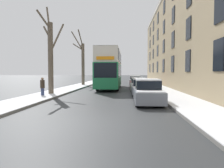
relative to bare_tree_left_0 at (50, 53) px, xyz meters
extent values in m
plane|color=#303335|center=(5.13, -10.42, -3.64)|extent=(320.00, 320.00, 0.00)
cube|color=slate|center=(-0.15, 42.58, -3.58)|extent=(2.68, 130.00, 0.13)
cube|color=white|center=(-0.15, 42.58, -3.50)|extent=(2.66, 130.00, 0.03)
cube|color=slate|center=(10.42, 42.58, -3.58)|extent=(2.68, 130.00, 0.13)
cube|color=white|center=(10.42, 42.58, -3.50)|extent=(2.66, 130.00, 0.03)
cube|color=tan|center=(16.26, 12.30, 3.06)|extent=(9.00, 48.83, 13.40)
cube|color=black|center=(11.73, -6.11, -0.70)|extent=(0.08, 1.40, 1.80)
cube|color=black|center=(11.73, 0.02, -0.70)|extent=(0.08, 1.40, 1.80)
cube|color=black|center=(11.73, 6.16, -0.70)|extent=(0.08, 1.40, 1.80)
cube|color=black|center=(11.73, 12.30, -0.70)|extent=(0.08, 1.40, 1.80)
cube|color=black|center=(11.73, 18.44, -0.70)|extent=(0.08, 1.40, 1.80)
cube|color=black|center=(11.73, 24.58, -0.70)|extent=(0.08, 1.40, 1.80)
cube|color=black|center=(11.73, 30.71, -0.70)|extent=(0.08, 1.40, 1.80)
cube|color=black|center=(11.73, -6.11, 1.98)|extent=(0.08, 1.40, 1.80)
cube|color=black|center=(11.73, 0.02, 1.98)|extent=(0.08, 1.40, 1.80)
cube|color=black|center=(11.73, 6.16, 1.98)|extent=(0.08, 1.40, 1.80)
cube|color=black|center=(11.73, 12.30, 1.98)|extent=(0.08, 1.40, 1.80)
cube|color=black|center=(11.73, 18.44, 1.98)|extent=(0.08, 1.40, 1.80)
cube|color=black|center=(11.73, 24.58, 1.98)|extent=(0.08, 1.40, 1.80)
cube|color=black|center=(11.73, 30.71, 1.98)|extent=(0.08, 1.40, 1.80)
cube|color=black|center=(11.73, 6.16, 4.66)|extent=(0.08, 1.40, 1.80)
cube|color=black|center=(11.73, 12.30, 4.66)|extent=(0.08, 1.40, 1.80)
cube|color=black|center=(11.73, 18.44, 4.66)|extent=(0.08, 1.40, 1.80)
cube|color=black|center=(11.73, 24.58, 4.66)|extent=(0.08, 1.40, 1.80)
cube|color=black|center=(11.73, 30.71, 4.66)|extent=(0.08, 1.40, 1.80)
cube|color=black|center=(11.73, 12.30, 7.34)|extent=(0.08, 1.40, 1.80)
cube|color=black|center=(11.73, 18.44, 7.34)|extent=(0.08, 1.40, 1.80)
cube|color=black|center=(11.73, 24.58, 7.34)|extent=(0.08, 1.40, 1.80)
cube|color=black|center=(11.73, 30.71, 7.34)|extent=(0.08, 1.40, 1.80)
cylinder|color=brown|center=(0.03, -0.07, -0.50)|extent=(0.44, 0.44, 6.29)
cylinder|color=brown|center=(-0.24, 0.42, 1.77)|extent=(0.73, 1.17, 1.44)
cylinder|color=brown|center=(-0.38, 0.67, 2.99)|extent=(1.01, 1.68, 2.85)
cylinder|color=brown|center=(-0.25, -0.78, 2.71)|extent=(0.75, 1.55, 1.34)
cylinder|color=brown|center=(-0.40, 0.34, 1.86)|extent=(1.06, 1.02, 1.33)
cylinder|color=brown|center=(0.42, 0.59, 1.43)|extent=(0.97, 1.52, 2.74)
cylinder|color=brown|center=(0.01, 13.96, -0.48)|extent=(0.45, 0.45, 6.33)
cylinder|color=brown|center=(-0.73, 13.51, 2.98)|extent=(1.68, 1.11, 2.82)
cylinder|color=brown|center=(-0.77, 14.07, 2.21)|extent=(1.67, 0.39, 1.13)
cylinder|color=brown|center=(-0.37, 15.04, 1.88)|extent=(0.94, 2.30, 1.75)
cylinder|color=brown|center=(-0.12, 13.05, 3.30)|extent=(0.45, 1.98, 2.35)
cube|color=#1E7A47|center=(4.54, 8.05, -1.97)|extent=(2.48, 11.32, 2.67)
cube|color=silver|center=(4.54, 8.05, 0.12)|extent=(2.44, 11.10, 1.51)
cube|color=beige|center=(4.54, 8.05, 0.94)|extent=(2.44, 11.10, 0.12)
cube|color=black|center=(4.54, 8.05, -1.45)|extent=(2.51, 9.97, 1.39)
cube|color=black|center=(4.54, 8.05, 0.20)|extent=(2.51, 9.97, 1.15)
cube|color=black|center=(4.54, 2.40, -1.45)|extent=(2.24, 0.06, 1.46)
cube|color=orange|center=(4.54, 2.39, -0.25)|extent=(1.74, 0.05, 0.32)
cylinder|color=black|center=(3.47, 4.65, -3.13)|extent=(0.30, 1.03, 1.03)
cylinder|color=black|center=(5.62, 4.65, -3.13)|extent=(0.30, 1.03, 1.03)
cylinder|color=black|center=(3.47, 11.22, -3.13)|extent=(0.30, 1.03, 1.03)
cylinder|color=black|center=(5.62, 11.22, -3.13)|extent=(0.30, 1.03, 1.03)
cube|color=slate|center=(7.98, -4.83, -3.12)|extent=(1.71, 4.18, 0.70)
cube|color=black|center=(7.98, -4.66, -2.47)|extent=(1.47, 2.09, 0.61)
cube|color=white|center=(7.98, -4.66, -2.12)|extent=(1.43, 1.99, 0.09)
cube|color=white|center=(7.98, -6.31, -2.73)|extent=(1.54, 1.09, 0.07)
cylinder|color=black|center=(7.23, -6.08, -3.32)|extent=(0.20, 0.64, 0.64)
cylinder|color=black|center=(8.72, -6.08, -3.32)|extent=(0.20, 0.64, 0.64)
cylinder|color=black|center=(7.23, -3.57, -3.32)|extent=(0.20, 0.64, 0.64)
cylinder|color=black|center=(8.72, -3.57, -3.32)|extent=(0.20, 0.64, 0.64)
cube|color=slate|center=(7.98, 0.55, -3.17)|extent=(1.81, 3.92, 0.60)
cube|color=black|center=(7.98, 0.70, -2.57)|extent=(1.55, 1.96, 0.60)
cube|color=white|center=(7.98, 0.70, -2.24)|extent=(1.52, 1.86, 0.07)
cube|color=white|center=(7.98, -0.85, -2.84)|extent=(1.63, 1.02, 0.06)
cylinder|color=black|center=(7.18, -0.63, -3.32)|extent=(0.20, 0.64, 0.64)
cylinder|color=black|center=(8.77, -0.63, -3.32)|extent=(0.20, 0.64, 0.64)
cylinder|color=black|center=(7.18, 1.72, -3.32)|extent=(0.20, 0.64, 0.64)
cylinder|color=black|center=(8.77, 1.72, -3.32)|extent=(0.20, 0.64, 0.64)
cube|color=silver|center=(7.98, 5.58, -3.16)|extent=(1.89, 4.37, 0.62)
cube|color=black|center=(7.98, 5.75, -2.61)|extent=(1.63, 2.19, 0.50)
cube|color=white|center=(7.98, 5.75, -2.31)|extent=(1.59, 2.08, 0.10)
cube|color=white|center=(7.98, 4.02, -2.82)|extent=(1.70, 1.14, 0.08)
cylinder|color=black|center=(7.14, 4.27, -3.33)|extent=(0.20, 0.64, 0.64)
cylinder|color=black|center=(8.81, 4.27, -3.33)|extent=(0.20, 0.64, 0.64)
cylinder|color=black|center=(7.14, 6.89, -3.33)|extent=(0.20, 0.64, 0.64)
cylinder|color=black|center=(8.81, 6.89, -3.33)|extent=(0.20, 0.64, 0.64)
cube|color=maroon|center=(7.98, 11.15, -3.15)|extent=(1.87, 3.98, 0.64)
cube|color=black|center=(7.98, 11.31, -2.59)|extent=(1.61, 1.99, 0.49)
cube|color=white|center=(7.98, 11.31, -2.30)|extent=(1.57, 1.89, 0.09)
cube|color=white|center=(7.98, 9.74, -2.79)|extent=(1.68, 1.04, 0.07)
cylinder|color=black|center=(7.15, 9.96, -3.31)|extent=(0.20, 0.66, 0.66)
cylinder|color=black|center=(8.80, 9.96, -3.31)|extent=(0.20, 0.66, 0.66)
cylinder|color=black|center=(7.15, 12.35, -3.31)|extent=(0.20, 0.66, 0.66)
cylinder|color=black|center=(8.80, 12.35, -3.31)|extent=(0.20, 0.66, 0.66)
cube|color=slate|center=(7.98, 16.58, -3.13)|extent=(1.90, 4.20, 0.68)
cube|color=black|center=(7.98, 16.74, -2.51)|extent=(1.63, 2.10, 0.57)
cube|color=white|center=(7.98, 16.74, -2.18)|extent=(1.59, 1.99, 0.09)
cube|color=white|center=(7.98, 15.09, -2.76)|extent=(1.71, 1.10, 0.07)
cylinder|color=black|center=(7.14, 15.32, -3.32)|extent=(0.20, 0.65, 0.65)
cylinder|color=black|center=(8.81, 15.32, -3.32)|extent=(0.20, 0.65, 0.65)
cylinder|color=black|center=(7.14, 17.84, -3.32)|extent=(0.20, 0.65, 0.65)
cylinder|color=black|center=(8.81, 17.84, -3.32)|extent=(0.20, 0.65, 0.65)
cylinder|color=navy|center=(-0.13, -1.71, -3.27)|extent=(0.16, 0.16, 0.74)
cylinder|color=navy|center=(0.00, -1.80, -3.27)|extent=(0.16, 0.16, 0.74)
cylinder|color=#2D2319|center=(-0.06, -1.76, -2.58)|extent=(0.35, 0.35, 0.65)
sphere|color=#8C6647|center=(-0.06, -1.76, -2.15)|extent=(0.20, 0.20, 0.20)
camera|label=1|loc=(6.66, -18.65, -1.67)|focal=35.00mm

